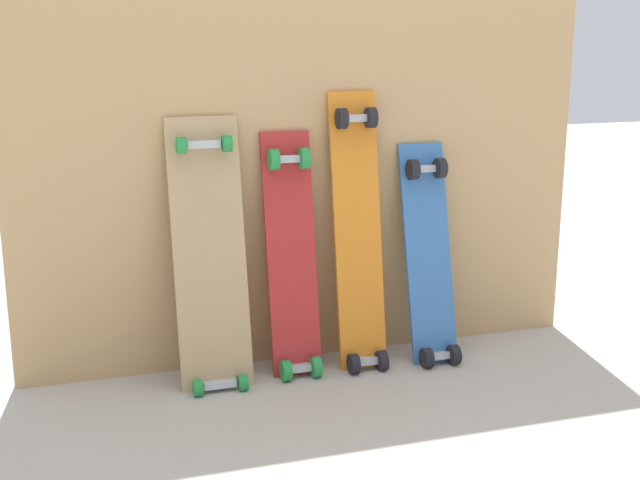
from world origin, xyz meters
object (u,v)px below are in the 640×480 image
skateboard_blue (429,263)px  skateboard_orange (359,241)px  skateboard_red (292,264)px  skateboard_natural (210,265)px

skateboard_blue → skateboard_orange: bearing=175.7°
skateboard_red → skateboard_orange: bearing=-0.9°
skateboard_natural → skateboard_orange: size_ratio=0.94×
skateboard_natural → skateboard_blue: size_ratio=1.15×
skateboard_natural → skateboard_red: skateboard_natural is taller
skateboard_natural → skateboard_orange: skateboard_orange is taller
skateboard_orange → skateboard_blue: 0.27m
skateboard_red → skateboard_natural: bearing=-177.4°
skateboard_red → skateboard_blue: size_ratio=1.07×
skateboard_red → skateboard_orange: skateboard_orange is taller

